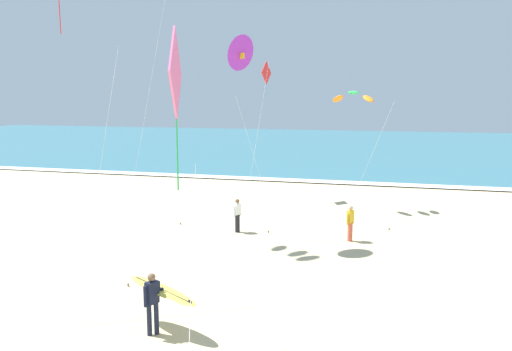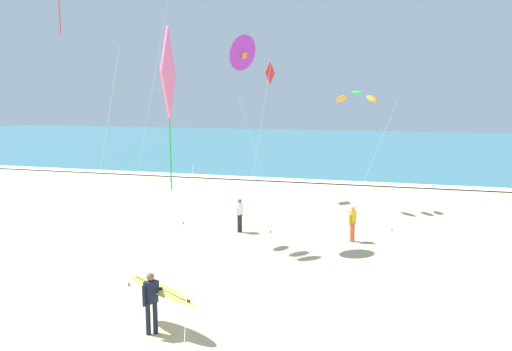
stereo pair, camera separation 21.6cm
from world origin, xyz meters
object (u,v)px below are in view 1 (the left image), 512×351
kite_diamond_rose_outer (176,85)px  bystander_yellow_top (350,223)px  kite_delta_violet_mid (240,53)px  kite_arc_emerald_extra (353,97)px  surfer_lead (158,295)px  kite_diamond_scarlet_distant (266,76)px  bystander_white_top (237,215)px

kite_diamond_rose_outer → bystander_yellow_top: bearing=83.9°
kite_delta_violet_mid → kite_arc_emerald_extra: bearing=63.2°
surfer_lead → kite_diamond_scarlet_distant: kite_diamond_scarlet_distant is taller
bystander_white_top → kite_diamond_scarlet_distant: bearing=95.0°
bystander_yellow_top → kite_delta_violet_mid: bearing=-164.7°
kite_diamond_rose_outer → bystander_yellow_top: size_ratio=4.59×
kite_delta_violet_mid → bystander_yellow_top: bearing=15.3°
kite_delta_violet_mid → kite_diamond_scarlet_distant: kite_delta_violet_mid is taller
bystander_yellow_top → bystander_white_top: (-5.22, 0.12, 0.00)m
surfer_lead → kite_arc_emerald_extra: bearing=77.7°
surfer_lead → bystander_yellow_top: surfer_lead is taller
kite_diamond_scarlet_distant → bystander_white_top: (0.73, -8.24, -6.72)m
kite_delta_violet_mid → kite_arc_emerald_extra: 9.24m
kite_diamond_scarlet_distant → bystander_yellow_top: (5.94, -8.37, -6.72)m
surfer_lead → kite_diamond_rose_outer: (2.67, -4.46, 5.38)m
surfer_lead → bystander_white_top: 10.34m
bystander_yellow_top → kite_diamond_rose_outer: bearing=-96.1°
kite_delta_violet_mid → kite_arc_emerald_extra: size_ratio=1.34×
kite_arc_emerald_extra → kite_diamond_scarlet_distant: bearing=164.0°
kite_delta_violet_mid → kite_diamond_scarlet_distant: (-1.31, 9.63, -0.55)m
kite_diamond_rose_outer → kite_arc_emerald_extra: size_ratio=1.10×
kite_diamond_scarlet_distant → kite_arc_emerald_extra: kite_diamond_scarlet_distant is taller
kite_arc_emerald_extra → kite_diamond_rose_outer: bearing=-92.7°
kite_diamond_scarlet_distant → kite_delta_violet_mid: bearing=-82.3°
bystander_yellow_top → kite_diamond_scarlet_distant: bearing=125.4°
kite_diamond_scarlet_distant → kite_diamond_rose_outer: bearing=-79.2°
kite_diamond_scarlet_distant → bystander_yellow_top: bearing=-54.6°
kite_diamond_scarlet_distant → bystander_yellow_top: kite_diamond_scarlet_distant is taller
kite_arc_emerald_extra → bystander_yellow_top: kite_arc_emerald_extra is taller
surfer_lead → kite_delta_violet_mid: (-0.39, 8.90, 7.03)m
kite_diamond_rose_outer → kite_diamond_scarlet_distant: bearing=100.8°
kite_diamond_rose_outer → bystander_white_top: bearing=103.9°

